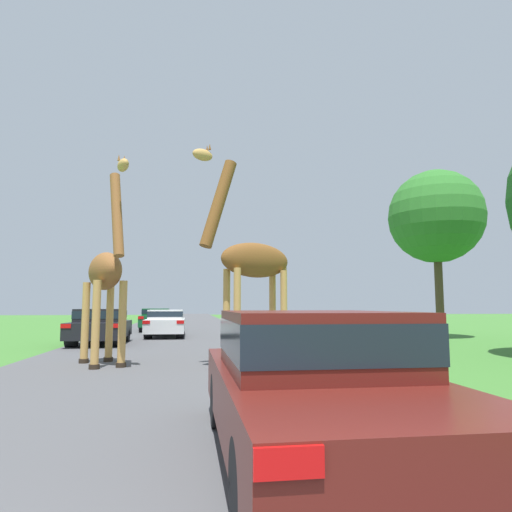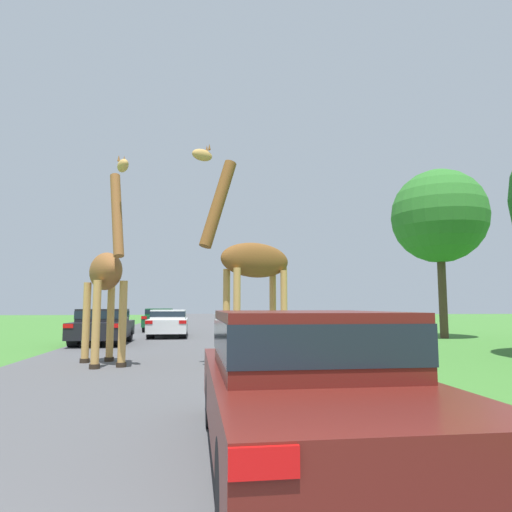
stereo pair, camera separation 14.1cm
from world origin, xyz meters
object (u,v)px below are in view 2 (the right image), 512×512
car_queue_left (103,325)px  car_lead_maroon (304,380)px  tree_centre_back (439,217)px  giraffe_companion (106,276)px  car_queue_right (169,322)px  car_far_ahead (159,319)px  giraffe_near_road (250,263)px

car_queue_left → car_lead_maroon: bearing=-72.1°
car_lead_maroon → tree_centre_back: size_ratio=0.59×
giraffe_companion → car_queue_right: 11.17m
giraffe_companion → car_far_ahead: size_ratio=1.31×
car_lead_maroon → car_queue_left: (-4.76, 14.71, -0.04)m
giraffe_companion → tree_centre_back: (14.13, 8.12, 3.55)m
giraffe_near_road → giraffe_companion: 3.81m
giraffe_near_road → tree_centre_back: 13.86m
car_far_ahead → giraffe_near_road: bearing=-78.1°
car_queue_right → car_far_ahead: 5.48m
car_queue_right → car_queue_left: 4.78m
giraffe_companion → car_lead_maroon: 8.70m
giraffe_companion → giraffe_near_road: bearing=149.9°
giraffe_near_road → giraffe_companion: (-3.76, 0.51, -0.35)m
giraffe_companion → car_lead_maroon: bearing=91.2°
car_lead_maroon → car_queue_right: bearing=97.2°
car_lead_maroon → giraffe_companion: bearing=113.5°
giraffe_near_road → car_queue_right: (-2.72, 11.51, -1.96)m
giraffe_near_road → giraffe_companion: giraffe_near_road is taller
car_lead_maroon → car_queue_left: car_lead_maroon is taller
giraffe_near_road → car_far_ahead: (-3.58, 16.92, -1.93)m
giraffe_near_road → car_far_ahead: bearing=-15.8°
car_lead_maroon → car_queue_left: size_ratio=1.17×
car_lead_maroon → tree_centre_back: 19.89m
car_lead_maroon → car_queue_left: 15.46m
car_far_ahead → car_queue_left: bearing=-99.1°
car_queue_left → car_far_ahead: size_ratio=1.03×
car_lead_maroon → car_queue_right: car_lead_maroon is taller
giraffe_companion → car_queue_left: giraffe_companion is taller
car_queue_right → car_lead_maroon: bearing=-82.8°
car_queue_left → tree_centre_back: (15.47, 1.26, 5.13)m
car_far_ahead → giraffe_companion: bearing=-90.6°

